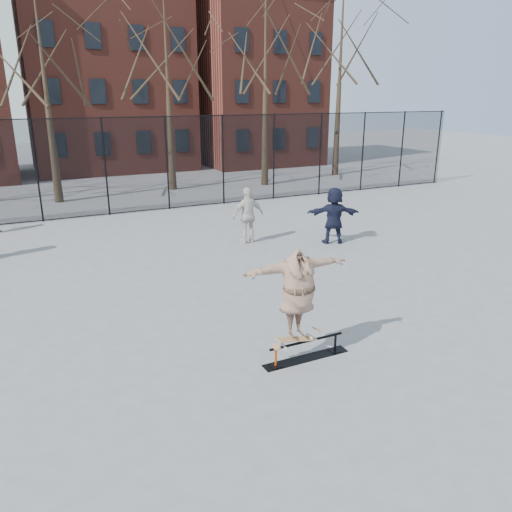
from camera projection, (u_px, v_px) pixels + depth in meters
name	position (u px, v px, depth m)	size (l,w,h in m)	color
ground	(292.00, 337.00, 10.46)	(100.00, 100.00, 0.00)	slate
skate_rail	(306.00, 351.00, 9.55)	(1.79, 0.27, 0.39)	black
skateboard	(296.00, 340.00, 9.36)	(0.88, 0.21, 0.10)	olive
skater	(298.00, 295.00, 9.08)	(2.10, 0.57, 1.71)	#583C96
bystander_white	(248.00, 216.00, 16.81)	(1.11, 0.46, 1.90)	beige
bystander_navy	(334.00, 215.00, 16.78)	(1.78, 0.57, 1.92)	#181A30
fence	(139.00, 164.00, 20.95)	(34.03, 0.07, 4.00)	black
tree_row	(104.00, 37.00, 22.76)	(33.66, 7.46, 10.67)	black
rowhouses	(97.00, 74.00, 31.14)	(29.00, 7.00, 13.00)	maroon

